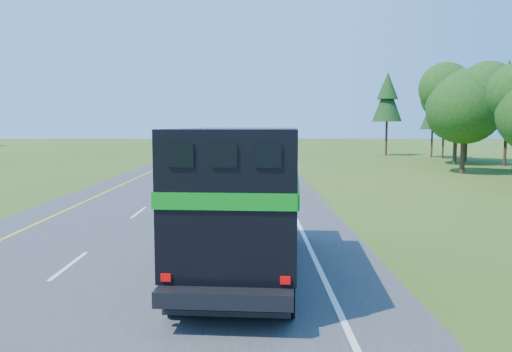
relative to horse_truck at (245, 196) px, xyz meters
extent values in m
cube|color=#38383A|center=(-3.36, 39.74, -2.18)|extent=(15.00, 260.00, 0.04)
cube|color=yellow|center=(-8.86, 39.74, -2.16)|extent=(0.15, 260.00, 0.01)
cube|color=white|center=(2.14, 39.74, -2.16)|extent=(0.15, 260.00, 0.01)
cylinder|color=black|center=(-0.89, 3.78, -1.54)|extent=(0.50, 1.28, 1.25)
cylinder|color=black|center=(1.49, 3.58, -1.54)|extent=(0.50, 1.28, 1.25)
cylinder|color=black|center=(-1.33, -1.65, -1.54)|extent=(0.50, 1.28, 1.25)
cylinder|color=black|center=(1.04, -1.85, -1.54)|extent=(0.50, 1.28, 1.25)
cylinder|color=black|center=(-1.44, -3.01, -1.54)|extent=(0.50, 1.28, 1.25)
cylinder|color=black|center=(0.93, -3.20, -1.54)|extent=(0.50, 1.28, 1.25)
cube|color=black|center=(0.00, 0.06, -1.40)|extent=(3.45, 9.27, 0.32)
cube|color=black|center=(0.29, 3.57, -0.16)|extent=(2.94, 2.26, 2.16)
cube|color=black|center=(0.38, 4.61, 0.40)|extent=(2.49, 0.27, 0.68)
cube|color=black|center=(-0.06, -0.73, 0.32)|extent=(3.36, 6.79, 3.12)
cube|color=#078214|center=(-0.33, -4.03, 0.47)|extent=(2.83, 0.28, 0.34)
cube|color=#078214|center=(-1.50, -0.61, 0.47)|extent=(0.58, 6.56, 0.34)
cube|color=#078214|center=(1.38, -0.85, 0.47)|extent=(0.58, 6.56, 0.34)
cube|color=black|center=(-1.18, -3.96, 1.37)|extent=(0.51, 0.09, 0.45)
cube|color=black|center=(-0.33, -4.03, 1.37)|extent=(0.51, 0.09, 0.45)
cube|color=black|center=(0.52, -4.10, 1.37)|extent=(0.51, 0.09, 0.45)
cube|color=black|center=(-0.32, -3.90, -1.82)|extent=(2.61, 0.35, 0.11)
cube|color=#B20505|center=(-1.52, -3.94, -1.07)|extent=(0.21, 0.06, 0.16)
cube|color=#B20505|center=(0.86, -4.13, -1.07)|extent=(0.21, 0.06, 0.16)
imported|color=silver|center=(-6.97, 35.12, -1.38)|extent=(2.72, 5.69, 1.57)
imported|color=#B7B6BE|center=(-7.47, 89.37, -1.30)|extent=(2.27, 5.15, 1.72)
camera|label=1|loc=(0.22, -13.64, 1.96)|focal=35.00mm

